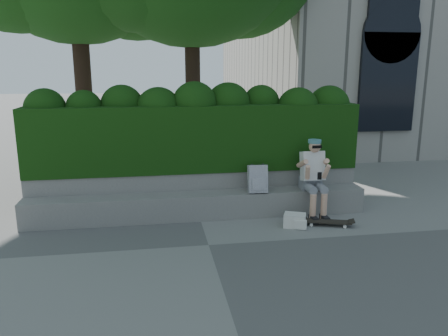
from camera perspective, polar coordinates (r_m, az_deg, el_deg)
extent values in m
plane|color=slate|center=(6.69, -2.02, -10.03)|extent=(80.00, 80.00, 0.00)
cube|color=gray|center=(7.77, -3.22, -4.91)|extent=(6.00, 0.45, 0.45)
cube|color=gray|center=(8.18, -3.60, -2.89)|extent=(6.00, 0.50, 0.75)
cube|color=black|center=(8.19, -3.86, 4.12)|extent=(6.00, 1.00, 1.20)
cylinder|color=black|center=(10.95, -4.04, 8.39)|extent=(0.37, 0.37, 3.46)
cylinder|color=black|center=(11.36, -17.69, 7.69)|extent=(0.40, 0.40, 3.34)
cube|color=slate|center=(8.09, 11.20, -1.95)|extent=(0.36, 0.26, 0.22)
cube|color=silver|center=(7.94, 11.48, 0.29)|extent=(0.40, 0.32, 0.55)
sphere|color=tan|center=(7.81, 11.78, 2.76)|extent=(0.21, 0.21, 0.21)
cylinder|color=teal|center=(7.81, 11.76, 3.43)|extent=(0.23, 0.23, 0.06)
cube|color=black|center=(7.65, 12.37, -1.01)|extent=(0.07, 0.02, 0.13)
cylinder|color=tan|center=(7.75, 11.53, -5.07)|extent=(0.11, 0.11, 0.47)
cylinder|color=tan|center=(7.82, 12.91, -4.97)|extent=(0.11, 0.11, 0.47)
cube|color=black|center=(7.76, 11.62, -6.57)|extent=(0.10, 0.26, 0.10)
cube|color=black|center=(7.83, 13.00, -6.46)|extent=(0.10, 0.26, 0.10)
cube|color=black|center=(7.63, 13.39, -6.81)|extent=(0.80, 0.43, 0.02)
cylinder|color=silver|center=(7.55, 11.34, -7.30)|extent=(0.06, 0.04, 0.05)
cylinder|color=silver|center=(7.70, 11.29, -6.87)|extent=(0.06, 0.04, 0.05)
cylinder|color=silver|center=(7.60, 15.50, -7.39)|extent=(0.06, 0.04, 0.05)
cylinder|color=silver|center=(7.75, 15.36, -6.96)|extent=(0.06, 0.04, 0.05)
cube|color=silver|center=(7.72, 4.42, -1.42)|extent=(0.34, 0.19, 0.49)
cube|color=beige|center=(7.45, 9.22, -6.77)|extent=(0.42, 0.37, 0.23)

